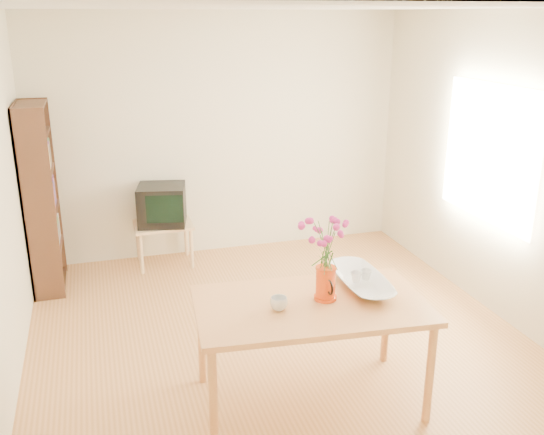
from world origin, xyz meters
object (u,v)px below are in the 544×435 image
object	(u,v)px
pitcher	(325,284)
mug	(279,304)
table	(311,313)
television	(162,204)
bowl	(362,257)

from	to	relation	value
pitcher	mug	size ratio (longest dim) A/B	2.07
table	television	xyz separation A→B (m)	(-0.65, 2.73, -0.00)
pitcher	bowl	bearing A→B (deg)	22.19
bowl	mug	bearing A→B (deg)	-164.88
mug	television	distance (m)	2.80
pitcher	bowl	size ratio (longest dim) A/B	0.50
mug	bowl	xyz separation A→B (m)	(0.66, 0.18, 0.18)
table	mug	xyz separation A→B (m)	(-0.23, -0.03, 0.12)
table	bowl	bearing A→B (deg)	23.71
pitcher	television	bearing A→B (deg)	107.59
table	pitcher	world-z (taller)	pitcher
table	television	distance (m)	2.81
pitcher	bowl	distance (m)	0.35
bowl	television	distance (m)	2.82
table	bowl	world-z (taller)	bowl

